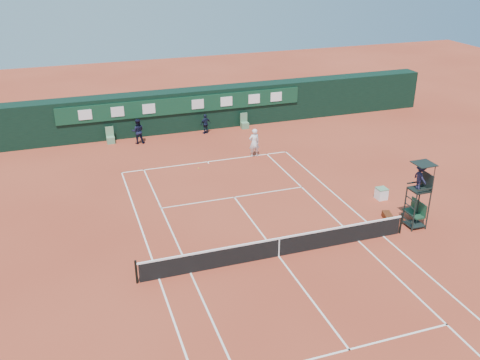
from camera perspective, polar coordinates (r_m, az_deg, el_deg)
name	(u,v)px	position (r m, az deg, el deg)	size (l,w,h in m)	color
ground	(279,256)	(24.54, 4.14, -8.10)	(90.00, 90.00, 0.00)	#B04129
court_lines	(279,256)	(24.54, 4.14, -8.09)	(11.05, 23.85, 0.01)	white
tennis_net	(279,247)	(24.28, 4.17, -7.09)	(12.90, 0.10, 1.10)	black
back_wall	(182,110)	(40.34, -6.20, 7.44)	(40.00, 1.65, 3.00)	black
linesman_chair_left	(111,139)	(38.75, -13.64, 4.31)	(0.55, 0.50, 1.15)	#5D8F65
linesman_chair_right	(245,124)	(40.73, 0.49, 5.99)	(0.55, 0.50, 1.15)	#5A8A61
umpire_chair	(420,182)	(27.15, 18.67, -0.19)	(0.96, 0.95, 3.42)	black
player_bench	(416,211)	(28.49, 18.25, -3.12)	(0.56, 1.20, 1.10)	#173925
tennis_bag	(388,217)	(28.41, 15.48, -3.81)	(0.38, 0.88, 0.33)	black
cooler	(381,193)	(30.48, 14.84, -1.39)	(0.57, 0.57, 0.65)	white
tennis_ball	(199,168)	(33.53, -4.44, 1.26)	(0.08, 0.08, 0.08)	yellow
player	(254,143)	(35.03, 1.52, 3.99)	(0.70, 0.46, 1.93)	white
ball_kid_left	(138,131)	(38.07, -10.84, 5.14)	(0.87, 0.68, 1.80)	black
ball_kid_right	(206,124)	(39.51, -3.70, 6.00)	(0.87, 0.36, 1.48)	black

